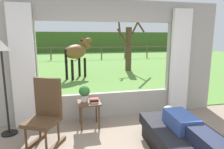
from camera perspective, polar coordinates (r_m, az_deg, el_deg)
The scene contains 15 objects.
back_wall_with_window at distance 4.35m, azimuth -1.38°, elevation 3.67°, with size 5.20×0.12×2.55m.
curtain_panel_left at distance 4.21m, azimuth -24.13°, elevation 1.83°, with size 0.44×0.10×2.40m, color silver.
curtain_panel_right at distance 4.86m, azimuth 18.91°, elevation 3.26°, with size 0.44×0.10×2.40m, color silver.
outdoor_pasture_lawn at distance 15.25m, azimuth -9.78°, elevation 3.84°, with size 36.00×21.68×0.02m, color #568438.
distant_hill_ridge at distance 24.99m, azimuth -11.27°, elevation 9.13°, with size 36.00×2.00×2.40m, color #406125.
recliner_sofa at distance 3.29m, azimuth 20.29°, elevation -18.37°, with size 1.02×1.76×0.42m.
reclining_person at distance 3.12m, azimuth 21.17°, elevation -13.86°, with size 0.38×1.44×0.22m.
rocking_chair at distance 3.50m, azimuth -18.65°, elevation -10.56°, with size 0.73×0.82×1.12m.
side_table at distance 4.02m, azimuth -6.59°, elevation -9.09°, with size 0.44×0.44×0.52m.
potted_plant at distance 3.98m, azimuth -7.92°, elevation -5.11°, with size 0.22×0.22×0.32m.
book_stack at distance 3.93m, azimuth -5.18°, elevation -7.44°, with size 0.17×0.14×0.08m.
floor_lamp_left at distance 3.95m, azimuth -29.03°, elevation 3.80°, with size 0.32×0.32×1.73m.
horse at distance 8.74m, azimuth -10.08°, elevation 6.40°, with size 1.50×1.56×1.73m.
pasture_tree at distance 10.60m, azimuth 4.77°, elevation 8.16°, with size 1.49×1.41×2.98m.
pasture_fence_line at distance 16.16m, azimuth -10.07°, elevation 6.82°, with size 16.10×0.10×1.10m.
Camera 1 is at (-0.88, -1.97, 1.78)m, focal length 31.83 mm.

